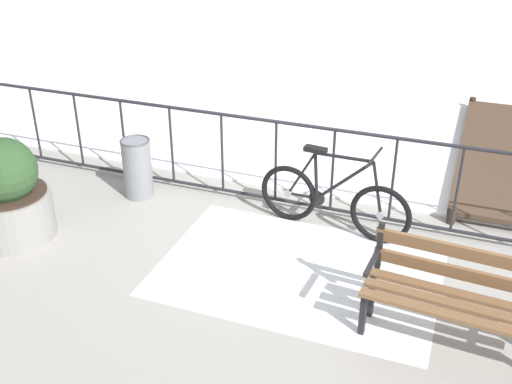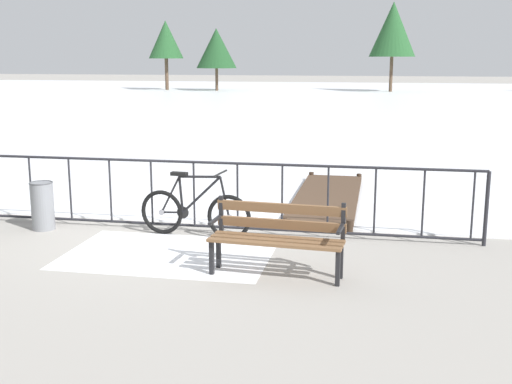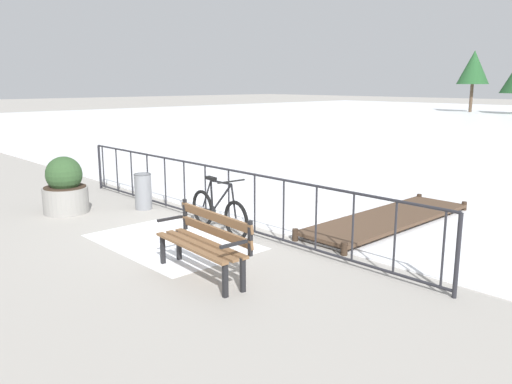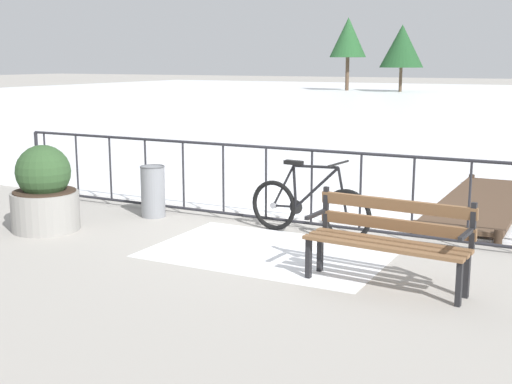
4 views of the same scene
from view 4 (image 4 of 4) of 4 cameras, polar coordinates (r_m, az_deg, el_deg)
name	(u,v)px [view 4 (image 4 of 4)]	position (r m, az deg, el deg)	size (l,w,h in m)	color
ground_plane	(288,226)	(9.00, 2.74, -2.95)	(160.00, 160.00, 0.00)	#9E9991
snow_patch	(270,251)	(7.82, 1.19, -5.08)	(2.71, 1.84, 0.01)	white
railing_fence	(288,185)	(8.88, 2.77, 0.56)	(9.06, 0.06, 1.07)	#232328
bicycle_near_railing	(309,207)	(8.46, 4.50, -1.31)	(1.71, 0.52, 0.97)	black
park_bench	(389,235)	(6.69, 11.26, -3.58)	(1.63, 0.60, 0.89)	brown
planter_with_shrub	(44,193)	(9.13, -17.56, -0.04)	(0.87, 0.87, 1.12)	gray
trash_bin	(153,191)	(9.59, -8.76, 0.10)	(0.35, 0.35, 0.73)	gray
wooden_dock	(482,202)	(10.51, 18.70, -0.81)	(1.10, 4.01, 0.20)	#4C3828
tree_west_mid	(348,38)	(50.18, 7.85, 12.88)	(2.66, 2.66, 5.26)	brown
tree_east_mid	(402,46)	(48.70, 12.31, 12.03)	(3.04, 3.04, 4.64)	brown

